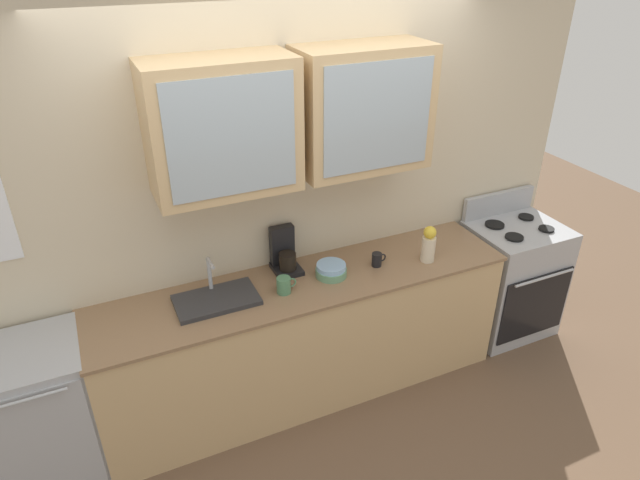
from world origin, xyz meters
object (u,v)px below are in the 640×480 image
(cup_near_sink, at_px, (284,285))
(stove_range, at_px, (510,278))
(cup_near_bowls, at_px, (377,259))
(sink_faucet, at_px, (216,299))
(dishwasher, at_px, (34,418))
(coffee_maker, at_px, (285,254))
(vase, at_px, (429,244))
(bowl_stack, at_px, (331,270))

(cup_near_sink, bearing_deg, stove_range, 1.52)
(cup_near_bowls, bearing_deg, sink_faucet, 177.78)
(dishwasher, bearing_deg, coffee_maker, 7.21)
(sink_faucet, relative_size, vase, 1.92)
(bowl_stack, bearing_deg, cup_near_sink, -171.92)
(stove_range, relative_size, dishwasher, 1.20)
(sink_faucet, bearing_deg, vase, -5.07)
(stove_range, bearing_deg, coffee_maker, 173.69)
(sink_faucet, bearing_deg, cup_near_bowls, -2.22)
(stove_range, distance_m, coffee_maker, 1.87)
(coffee_maker, bearing_deg, dishwasher, -172.79)
(cup_near_sink, distance_m, dishwasher, 1.57)
(cup_near_bowls, bearing_deg, vase, -13.91)
(vase, bearing_deg, stove_range, 6.33)
(coffee_maker, bearing_deg, cup_near_sink, -112.49)
(bowl_stack, height_order, vase, vase)
(stove_range, xyz_separation_m, cup_near_bowls, (-1.22, -0.02, 0.48))
(sink_faucet, bearing_deg, dishwasher, -178.39)
(cup_near_bowls, bearing_deg, dishwasher, 179.72)
(sink_faucet, distance_m, coffee_maker, 0.54)
(stove_range, bearing_deg, cup_near_bowls, -179.29)
(sink_faucet, height_order, cup_near_sink, sink_faucet)
(vase, bearing_deg, coffee_maker, 161.78)
(stove_range, bearing_deg, sink_faucet, 179.35)
(vase, height_order, coffee_maker, coffee_maker)
(sink_faucet, xyz_separation_m, cup_near_bowls, (1.06, -0.04, 0.02))
(cup_near_sink, distance_m, coffee_maker, 0.27)
(cup_near_sink, bearing_deg, dishwasher, 178.25)
(vase, relative_size, dishwasher, 0.28)
(stove_range, height_order, vase, vase)
(bowl_stack, relative_size, coffee_maker, 0.68)
(bowl_stack, distance_m, coffee_maker, 0.32)
(vase, height_order, cup_near_sink, vase)
(vase, bearing_deg, bowl_stack, 171.71)
(bowl_stack, height_order, cup_near_sink, cup_near_sink)
(vase, height_order, cup_near_bowls, vase)
(bowl_stack, distance_m, dishwasher, 1.89)
(bowl_stack, bearing_deg, coffee_maker, 139.93)
(dishwasher, bearing_deg, cup_near_bowls, -0.28)
(stove_range, relative_size, cup_near_bowls, 10.57)
(dishwasher, distance_m, coffee_maker, 1.69)
(stove_range, relative_size, sink_faucet, 2.22)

